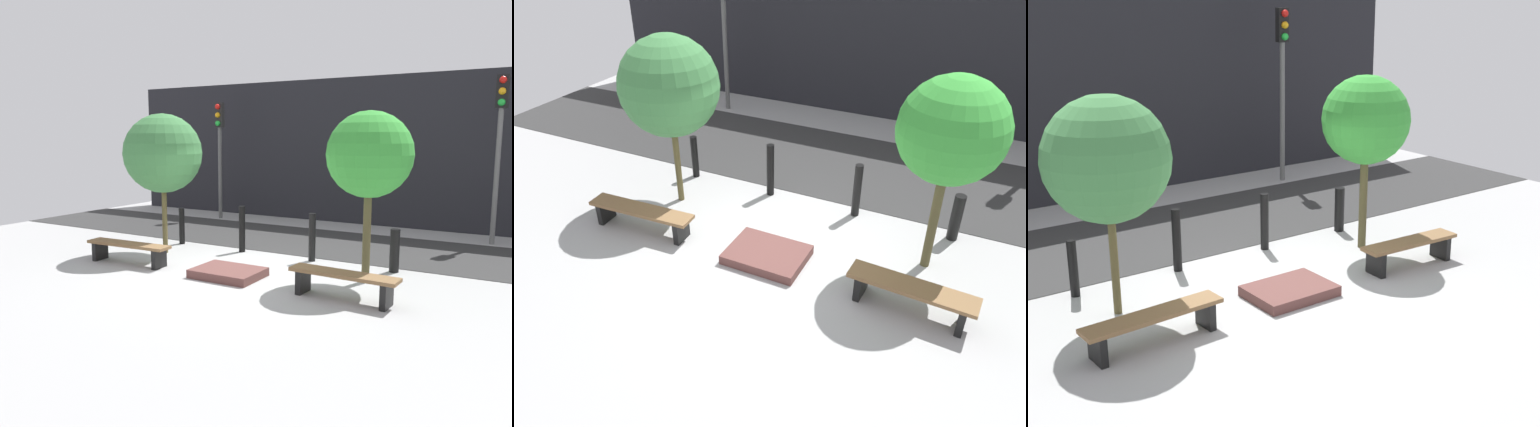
# 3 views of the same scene
# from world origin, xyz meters

# --- Properties ---
(ground_plane) EXTENTS (18.00, 18.00, 0.00)m
(ground_plane) POSITION_xyz_m (0.00, 0.00, 0.00)
(ground_plane) COLOR #9E9E9E
(road_strip) EXTENTS (18.00, 3.27, 0.01)m
(road_strip) POSITION_xyz_m (0.00, 3.51, 0.01)
(road_strip) COLOR #2F2F2F
(road_strip) RESTS_ON ground
(building_facade) EXTENTS (16.20, 0.50, 4.41)m
(building_facade) POSITION_xyz_m (0.00, 6.87, 2.21)
(building_facade) COLOR black
(building_facade) RESTS_ON ground
(bench_left) EXTENTS (1.97, 0.48, 0.45)m
(bench_left) POSITION_xyz_m (-2.37, -0.51, 0.33)
(bench_left) COLOR black
(bench_left) RESTS_ON ground
(bench_right) EXTENTS (1.84, 0.49, 0.46)m
(bench_right) POSITION_xyz_m (2.37, -0.51, 0.33)
(bench_right) COLOR black
(bench_right) RESTS_ON ground
(planter_bed) EXTENTS (1.27, 0.94, 0.16)m
(planter_bed) POSITION_xyz_m (0.00, -0.31, 0.08)
(planter_bed) COLOR brown
(planter_bed) RESTS_ON ground
(tree_behind_left_bench) EXTENTS (1.77, 1.77, 3.16)m
(tree_behind_left_bench) POSITION_xyz_m (-2.37, 0.67, 2.27)
(tree_behind_left_bench) COLOR brown
(tree_behind_left_bench) RESTS_ON ground
(tree_behind_right_bench) EXTENTS (1.55, 1.55, 3.10)m
(tree_behind_right_bench) POSITION_xyz_m (2.37, 0.67, 2.32)
(tree_behind_right_bench) COLOR #4C4629
(tree_behind_right_bench) RESTS_ON ground
(bollard_far_left) EXTENTS (0.14, 0.14, 0.90)m
(bollard_far_left) POSITION_xyz_m (-2.64, 1.63, 0.45)
(bollard_far_left) COLOR black
(bollard_far_left) RESTS_ON ground
(bollard_left) EXTENTS (0.15, 0.15, 1.07)m
(bollard_left) POSITION_xyz_m (-0.88, 1.63, 0.54)
(bollard_left) COLOR black
(bollard_left) RESTS_ON ground
(bollard_center) EXTENTS (0.15, 0.15, 1.04)m
(bollard_center) POSITION_xyz_m (0.88, 1.63, 0.52)
(bollard_center) COLOR black
(bollard_center) RESTS_ON ground
(bollard_right) EXTENTS (0.19, 0.19, 0.86)m
(bollard_right) POSITION_xyz_m (2.64, 1.63, 0.43)
(bollard_right) COLOR black
(bollard_right) RESTS_ON ground
(traffic_light_west) EXTENTS (0.28, 0.27, 3.72)m
(traffic_light_west) POSITION_xyz_m (-4.07, 5.43, 2.57)
(traffic_light_west) COLOR #555555
(traffic_light_west) RESTS_ON ground
(traffic_light_mid_west) EXTENTS (0.28, 0.27, 4.10)m
(traffic_light_mid_west) POSITION_xyz_m (4.07, 5.43, 2.81)
(traffic_light_mid_west) COLOR slate
(traffic_light_mid_west) RESTS_ON ground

